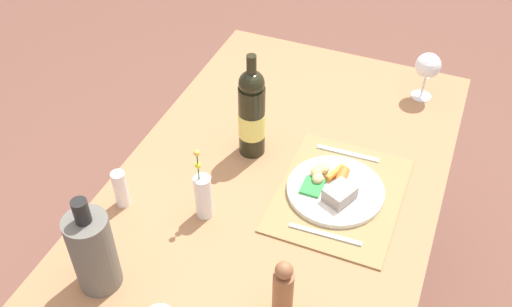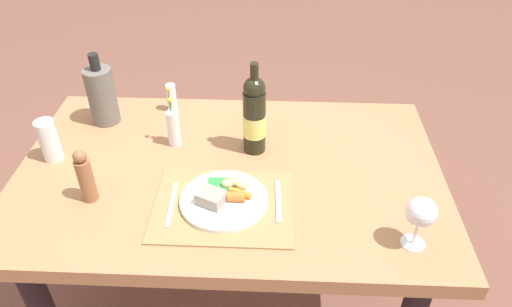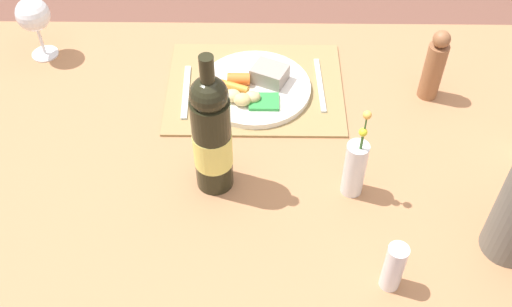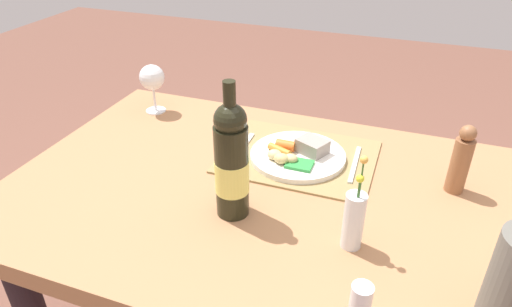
% 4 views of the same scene
% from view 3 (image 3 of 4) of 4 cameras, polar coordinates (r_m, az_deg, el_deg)
% --- Properties ---
extents(ground_plane, '(8.00, 8.00, 0.00)m').
position_cam_3_polar(ground_plane, '(1.98, -0.13, -13.91)').
color(ground_plane, brown).
extents(dining_table, '(1.41, 0.89, 0.75)m').
position_cam_3_polar(dining_table, '(1.44, -0.18, -1.65)').
color(dining_table, '#A7734C').
rests_on(dining_table, ground_plane).
extents(placemat, '(0.42, 0.33, 0.01)m').
position_cam_3_polar(placemat, '(1.49, 0.02, 6.15)').
color(placemat, '#947B4C').
rests_on(placemat, dining_table).
extents(dinner_plate, '(0.27, 0.27, 0.05)m').
position_cam_3_polar(dinner_plate, '(1.47, -0.04, 6.21)').
color(dinner_plate, white).
rests_on(dinner_plate, placemat).
extents(fork, '(0.02, 0.19, 0.00)m').
position_cam_3_polar(fork, '(1.50, 5.95, 6.37)').
color(fork, silver).
rests_on(fork, placemat).
extents(knife, '(0.02, 0.19, 0.00)m').
position_cam_3_polar(knife, '(1.48, -6.52, 5.73)').
color(knife, silver).
rests_on(knife, placemat).
extents(wine_glass, '(0.08, 0.08, 0.16)m').
position_cam_3_polar(wine_glass, '(1.62, -19.98, 11.92)').
color(wine_glass, white).
rests_on(wine_glass, dining_table).
extents(pepper_mill, '(0.05, 0.05, 0.18)m').
position_cam_3_polar(pepper_mill, '(1.48, 16.23, 7.79)').
color(pepper_mill, '#8F5C3A').
rests_on(pepper_mill, dining_table).
extents(salt_shaker, '(0.04, 0.04, 0.11)m').
position_cam_3_polar(salt_shaker, '(1.13, 12.67, -10.25)').
color(salt_shaker, white).
rests_on(salt_shaker, dining_table).
extents(wine_bottle, '(0.08, 0.08, 0.33)m').
position_cam_3_polar(wine_bottle, '(1.19, -4.12, 1.65)').
color(wine_bottle, black).
rests_on(wine_bottle, dining_table).
extents(flower_vase, '(0.05, 0.05, 0.23)m').
position_cam_3_polar(flower_vase, '(1.24, 9.17, -1.28)').
color(flower_vase, silver).
rests_on(flower_vase, dining_table).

